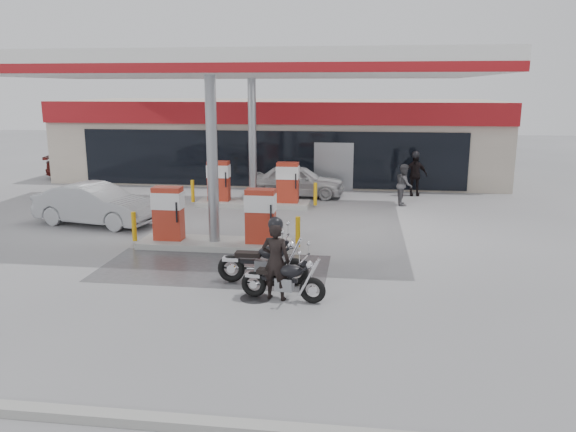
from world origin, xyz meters
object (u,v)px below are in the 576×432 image
pump_island_far (253,188)px  hatchback_silver (96,204)px  parked_motorcycle (264,263)px  pump_island_near (214,224)px  biker_main (276,261)px  sedan_white (297,181)px  biker_walking (415,175)px  attendant (404,185)px  main_motorcycle (284,281)px  parked_car_left (89,166)px

pump_island_far → hatchback_silver: (-4.80, -3.80, -0.00)m
parked_motorcycle → pump_island_near: bearing=124.9°
hatchback_silver → biker_main: bearing=-118.8°
biker_main → sedan_white: size_ratio=0.44×
parked_motorcycle → hatchback_silver: hatchback_silver is taller
pump_island_near → pump_island_far: bearing=90.0°
hatchback_silver → parked_motorcycle: bearing=-115.7°
pump_island_far → hatchback_silver: size_ratio=1.19×
pump_island_near → biker_main: (2.47, -3.98, 0.18)m
parked_motorcycle → biker_walking: size_ratio=1.22×
parked_motorcycle → attendant: size_ratio=1.35×
parked_motorcycle → attendant: 10.76m
parked_motorcycle → sedan_white: (-0.50, 11.20, 0.18)m
parked_motorcycle → sedan_white: bearing=93.3°
parked_motorcycle → sedan_white: sedan_white is taller
main_motorcycle → biker_main: biker_main is taller
pump_island_far → main_motorcycle: size_ratio=2.61×
hatchback_silver → pump_island_near: bearing=-103.1°
main_motorcycle → parked_car_left: (-12.66, 16.00, 0.16)m
sedan_white → biker_walking: (5.06, 0.88, 0.23)m
biker_main → biker_walking: 13.69m
pump_island_far → biker_main: biker_main is taller
biker_main → sedan_white: bearing=-75.1°
parked_motorcycle → attendant: (3.97, 10.00, 0.32)m
pump_island_near → parked_motorcycle: size_ratio=2.29×
parked_motorcycle → hatchback_silver: (-6.83, 5.20, 0.20)m
biker_walking → attendant: bearing=-113.1°
pump_island_near → parked_motorcycle: (2.03, -3.00, -0.20)m
pump_island_far → sedan_white: (1.53, 2.20, -0.02)m
pump_island_far → parked_car_left: bearing=149.0°
pump_island_far → parked_car_left: size_ratio=1.23×
biker_main → biker_walking: (4.12, 13.05, 0.03)m
biker_main → attendant: 11.53m
biker_walking → sedan_white: bearing=-177.4°
main_motorcycle → parked_motorcycle: (-0.63, 1.01, 0.06)m
hatchback_silver → parked_car_left: (-5.20, 9.80, -0.10)m
pump_island_near → attendant: pump_island_near is taller
parked_motorcycle → attendant: bearing=69.1°
parked_car_left → biker_main: bearing=-154.9°
main_motorcycle → attendant: bearing=82.2°
pump_island_far → biker_walking: 7.28m
main_motorcycle → attendant: (3.34, 11.00, 0.38)m
pump_island_far → attendant: pump_island_far is taller
sedan_white → parked_car_left: (-11.53, 3.80, -0.08)m
attendant → hatchback_silver: attendant is taller
pump_island_near → main_motorcycle: 4.81m
parked_motorcycle → parked_car_left: size_ratio=0.54×
biker_main → parked_motorcycle: 1.14m
pump_island_near → biker_main: 4.68m
main_motorcycle → biker_main: size_ratio=1.10×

